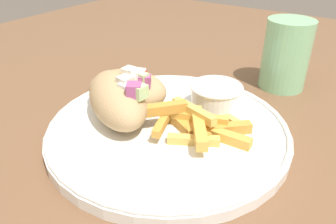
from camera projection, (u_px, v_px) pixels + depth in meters
The scene contains 7 objects.
table at pixel (202, 162), 0.47m from camera, with size 1.41×1.41×0.70m.
plate at pixel (168, 129), 0.41m from camera, with size 0.30×0.30×0.02m.
pita_sandwich_near at pixel (118, 98), 0.41m from camera, with size 0.15×0.13×0.06m.
pita_sandwich_far at pixel (128, 89), 0.44m from camera, with size 0.12×0.10×0.06m.
fries_pile at pixel (195, 123), 0.39m from camera, with size 0.14×0.12×0.03m.
sauce_ramekin at pixel (215, 95), 0.44m from camera, with size 0.07×0.07×0.04m.
water_glass at pixel (285, 58), 0.52m from camera, with size 0.07×0.07×0.11m.
Camera 1 is at (0.17, -0.33, 0.94)m, focal length 35.00 mm.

